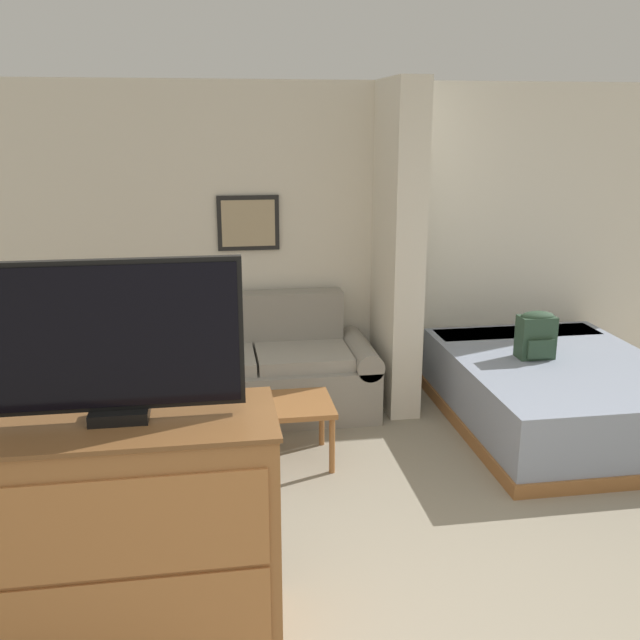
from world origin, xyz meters
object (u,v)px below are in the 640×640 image
Objects in this scene: tv at (113,341)px; bed at (556,392)px; table_lamp at (97,322)px; backpack at (536,334)px; coffee_table at (278,410)px; tv_dresser at (129,536)px; couch at (255,373)px.

bed is at bearing 33.18° from tv.
backpack is (3.30, -0.47, -0.11)m from table_lamp.
coffee_table is 0.71× the size of tv.
backpack reaches higher than bed.
tv reaches higher than bed.
tv_dresser is at bearing -90.00° from tv.
coffee_table is (0.09, -0.93, 0.06)m from couch.
table_lamp reaches higher than coffee_table.
tv_dresser reaches higher than coffee_table.
tv_dresser is at bearing -144.16° from backpack.
coffee_table is at bearing 64.00° from tv.
table_lamp is at bearing 100.39° from tv_dresser.
table_lamp reaches higher than backpack.
coffee_table is 1.66× the size of table_lamp.
tv reaches higher than tv_dresser.
tv is (-0.82, -1.67, 1.05)m from coffee_table.
tv_dresser is 0.89m from tv.
table_lamp is 1.22× the size of backpack.
couch is at bearing 74.53° from tv_dresser.
backpack is at bearing 151.60° from bed.
bed is (2.18, 0.29, -0.11)m from coffee_table.
coffee_table is at bearing -169.52° from backpack.
couch reaches higher than bed.
tv_dresser is at bearing -79.61° from table_lamp.
table_lamp is (-1.28, 0.84, 0.45)m from coffee_table.
couch is 2.59× the size of coffee_table.
couch is 4.29× the size of table_lamp.
tv is 3.57m from backpack.
table_lamp reaches higher than bed.
tv reaches higher than couch.
tv is at bearing -79.60° from table_lamp.
table_lamp is at bearing 146.57° from coffee_table.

